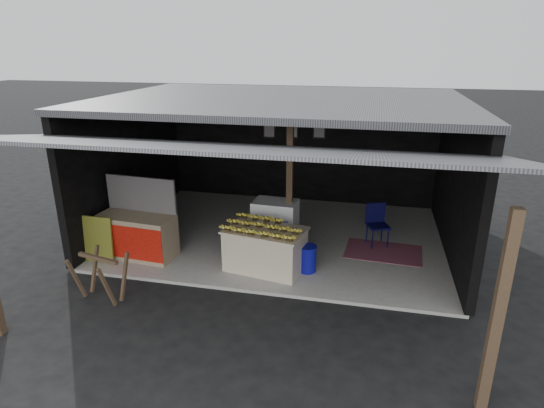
% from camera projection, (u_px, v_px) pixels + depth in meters
% --- Properties ---
extents(ground, '(80.00, 80.00, 0.00)m').
position_uv_depth(ground, '(251.00, 294.00, 7.76)').
color(ground, black).
rests_on(ground, ground).
extents(concrete_slab, '(7.00, 5.00, 0.06)m').
position_uv_depth(concrete_slab, '(281.00, 235.00, 10.05)').
color(concrete_slab, gray).
rests_on(concrete_slab, ground).
extents(shophouse, '(7.40, 7.29, 3.02)m').
position_uv_depth(shophouse, '(284.00, 140.00, 9.65)').
color(shophouse, black).
rests_on(shophouse, ground).
extents(banana_table, '(1.57, 1.13, 0.79)m').
position_uv_depth(banana_table, '(265.00, 249.00, 8.37)').
color(banana_table, beige).
rests_on(banana_table, concrete_slab).
extents(banana_pile, '(1.44, 1.02, 0.16)m').
position_uv_depth(banana_pile, '(265.00, 225.00, 8.22)').
color(banana_pile, yellow).
rests_on(banana_pile, banana_table).
extents(white_crate, '(0.91, 0.65, 0.98)m').
position_uv_depth(white_crate, '(275.00, 224.00, 9.31)').
color(white_crate, white).
rests_on(white_crate, concrete_slab).
extents(neighbor_stall, '(1.54, 0.79, 1.54)m').
position_uv_depth(neighbor_stall, '(137.00, 233.00, 8.88)').
color(neighbor_stall, '#998466').
rests_on(neighbor_stall, concrete_slab).
extents(green_signboard, '(0.60, 0.11, 0.90)m').
position_uv_depth(green_signboard, '(98.00, 239.00, 8.65)').
color(green_signboard, black).
rests_on(green_signboard, concrete_slab).
extents(sawhorse, '(0.84, 0.83, 0.79)m').
position_uv_depth(sawhorse, '(100.00, 273.00, 7.42)').
color(sawhorse, '#4C3726').
rests_on(sawhorse, ground).
extents(water_barrel, '(0.32, 0.32, 0.47)m').
position_uv_depth(water_barrel, '(307.00, 259.00, 8.33)').
color(water_barrel, '#0C0D89').
rests_on(water_barrel, concrete_slab).
extents(plastic_chair, '(0.53, 0.53, 0.87)m').
position_uv_depth(plastic_chair, '(377.00, 221.00, 9.39)').
color(plastic_chair, black).
rests_on(plastic_chair, concrete_slab).
extents(magenta_rug, '(1.56, 1.10, 0.01)m').
position_uv_depth(magenta_rug, '(383.00, 252.00, 9.17)').
color(magenta_rug, maroon).
rests_on(magenta_rug, concrete_slab).
extents(picture_frames, '(1.62, 0.04, 0.46)m').
position_uv_depth(picture_frames, '(293.00, 130.00, 11.65)').
color(picture_frames, black).
rests_on(picture_frames, shophouse).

